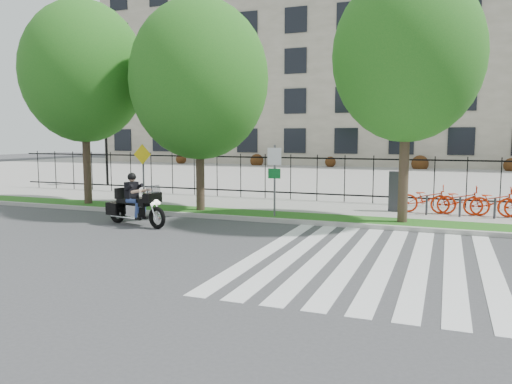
% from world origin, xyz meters
% --- Properties ---
extents(ground, '(120.00, 120.00, 0.00)m').
position_xyz_m(ground, '(0.00, 0.00, 0.00)').
color(ground, '#3C3B3E').
rests_on(ground, ground).
extents(curb, '(60.00, 0.20, 0.15)m').
position_xyz_m(curb, '(0.00, 4.10, 0.07)').
color(curb, '#9F9D95').
rests_on(curb, ground).
extents(grass_verge, '(60.00, 1.50, 0.15)m').
position_xyz_m(grass_verge, '(0.00, 4.95, 0.07)').
color(grass_verge, '#225816').
rests_on(grass_verge, ground).
extents(sidewalk, '(60.00, 3.50, 0.15)m').
position_xyz_m(sidewalk, '(0.00, 7.45, 0.07)').
color(sidewalk, gray).
rests_on(sidewalk, ground).
extents(plaza, '(80.00, 34.00, 0.10)m').
position_xyz_m(plaza, '(0.00, 25.00, 0.05)').
color(plaza, gray).
rests_on(plaza, ground).
extents(crosswalk_stripes, '(5.70, 8.00, 0.01)m').
position_xyz_m(crosswalk_stripes, '(4.83, 0.00, 0.01)').
color(crosswalk_stripes, silver).
rests_on(crosswalk_stripes, ground).
extents(iron_fence, '(30.00, 0.06, 2.00)m').
position_xyz_m(iron_fence, '(0.00, 9.20, 1.15)').
color(iron_fence, black).
rests_on(iron_fence, sidewalk).
extents(office_building, '(60.00, 21.90, 20.15)m').
position_xyz_m(office_building, '(0.00, 44.92, 9.97)').
color(office_building, gray).
rests_on(office_building, ground).
extents(lamp_post_left, '(1.06, 0.70, 4.25)m').
position_xyz_m(lamp_post_left, '(-12.00, 12.00, 3.21)').
color(lamp_post_left, black).
rests_on(lamp_post_left, ground).
extents(street_tree_0, '(4.99, 4.99, 8.28)m').
position_xyz_m(street_tree_0, '(-7.56, 4.95, 5.55)').
color(street_tree_0, '#392A1F').
rests_on(street_tree_0, grass_verge).
extents(street_tree_1, '(5.17, 5.17, 7.86)m').
position_xyz_m(street_tree_1, '(-2.28, 4.95, 5.04)').
color(street_tree_1, '#392A1F').
rests_on(street_tree_1, grass_verge).
extents(street_tree_2, '(4.75, 4.75, 8.07)m').
position_xyz_m(street_tree_2, '(5.15, 4.95, 5.47)').
color(street_tree_2, '#392A1F').
rests_on(street_tree_2, grass_verge).
extents(sign_pole_regulatory, '(0.50, 0.09, 2.50)m').
position_xyz_m(sign_pole_regulatory, '(0.82, 4.58, 1.74)').
color(sign_pole_regulatory, '#59595B').
rests_on(sign_pole_regulatory, grass_verge).
extents(sign_pole_warning, '(0.78, 0.09, 2.49)m').
position_xyz_m(sign_pole_warning, '(-4.58, 4.58, 1.74)').
color(sign_pole_warning, '#59595B').
rests_on(sign_pole_warning, grass_verge).
extents(motorcycle_rider, '(2.67, 1.20, 2.11)m').
position_xyz_m(motorcycle_rider, '(-3.12, 1.93, 0.70)').
color(motorcycle_rider, black).
rests_on(motorcycle_rider, ground).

